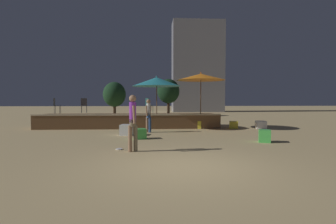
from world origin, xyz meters
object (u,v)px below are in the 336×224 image
(person_0, at_px, (149,115))
(bistro_chair_1, at_px, (148,104))
(cube_seat_2, at_px, (196,125))
(bistro_chair_0, at_px, (56,104))
(cube_seat_4, at_px, (234,125))
(person_1, at_px, (133,120))
(bistro_chair_2, at_px, (84,104))
(cube_seat_1, at_px, (140,134))
(cube_seat_3, at_px, (127,130))
(cube_seat_5, at_px, (265,136))
(background_tree_0, at_px, (168,91))
(background_tree_1, at_px, (114,94))
(cube_seat_0, at_px, (261,125))
(patio_umbrella_0, at_px, (201,77))
(patio_umbrella_1, at_px, (157,82))
(frisbee_disc, at_px, (119,149))

(person_0, relative_size, bistro_chair_1, 1.88)
(cube_seat_2, xyz_separation_m, bistro_chair_0, (-8.23, 0.73, 1.18))
(cube_seat_4, distance_m, bistro_chair_0, 10.49)
(cube_seat_2, bearing_deg, person_1, -115.75)
(bistro_chair_0, distance_m, bistro_chair_2, 1.59)
(cube_seat_1, distance_m, cube_seat_3, 1.35)
(cube_seat_5, relative_size, background_tree_0, 0.15)
(background_tree_1, bearing_deg, background_tree_0, 4.30)
(cube_seat_5, relative_size, person_0, 0.34)
(cube_seat_0, bearing_deg, person_1, -137.68)
(patio_umbrella_0, xyz_separation_m, cube_seat_1, (-3.28, -3.64, -2.74))
(patio_umbrella_0, height_order, bistro_chair_1, patio_umbrella_0)
(bistro_chair_1, bearing_deg, cube_seat_0, -131.35)
(person_1, distance_m, bistro_chair_2, 8.68)
(bistro_chair_0, height_order, bistro_chair_1, same)
(patio_umbrella_0, xyz_separation_m, bistro_chair_1, (-3.00, 1.12, -1.55))
(bistro_chair_1, bearing_deg, bistro_chair_0, 61.00)
(bistro_chair_2, bearing_deg, cube_seat_5, 131.84)
(cube_seat_1, xyz_separation_m, bistro_chair_1, (0.28, 4.76, 1.18))
(cube_seat_2, xyz_separation_m, cube_seat_3, (-3.74, -2.69, 0.03))
(cube_seat_0, bearing_deg, cube_seat_1, -152.45)
(cube_seat_4, distance_m, person_1, 8.41)
(cube_seat_1, height_order, bistro_chair_1, bistro_chair_1)
(patio_umbrella_1, distance_m, background_tree_0, 11.57)
(cube_seat_1, xyz_separation_m, cube_seat_5, (4.93, -1.18, 0.03))
(cube_seat_3, relative_size, person_0, 0.40)
(person_0, xyz_separation_m, bistro_chair_2, (-4.00, 3.00, 0.49))
(cube_seat_0, relative_size, cube_seat_5, 1.12)
(frisbee_disc, height_order, background_tree_1, background_tree_1)
(patio_umbrella_1, xyz_separation_m, background_tree_0, (1.38, 11.48, -0.19))
(cube_seat_2, height_order, background_tree_1, background_tree_1)
(person_0, height_order, background_tree_1, background_tree_1)
(patio_umbrella_1, height_order, cube_seat_4, patio_umbrella_1)
(patio_umbrella_0, bearing_deg, bistro_chair_2, 167.57)
(cube_seat_0, relative_size, cube_seat_4, 1.05)
(cube_seat_4, height_order, person_0, person_0)
(background_tree_1, bearing_deg, patio_umbrella_1, -70.28)
(person_0, xyz_separation_m, bistro_chair_1, (-0.05, 2.58, 0.49))
(cube_seat_0, bearing_deg, frisbee_disc, -141.27)
(bistro_chair_1, relative_size, background_tree_0, 0.24)
(cube_seat_1, relative_size, frisbee_disc, 2.57)
(cube_seat_4, distance_m, bistro_chair_2, 9.10)
(cube_seat_3, bearing_deg, bistro_chair_2, 126.93)
(patio_umbrella_0, xyz_separation_m, background_tree_0, (-1.13, 11.67, -0.46))
(cube_seat_1, distance_m, cube_seat_4, 6.42)
(frisbee_disc, bearing_deg, bistro_chair_1, 83.04)
(patio_umbrella_1, xyz_separation_m, cube_seat_2, (2.30, 0.04, -2.46))
(person_1, bearing_deg, cube_seat_2, -133.30)
(background_tree_0, bearing_deg, cube_seat_5, -80.43)
(cube_seat_1, bearing_deg, person_0, 81.34)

